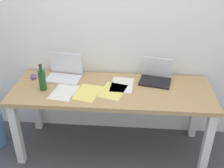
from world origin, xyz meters
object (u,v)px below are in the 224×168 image
(beer_bottle, at_px, (42,80))
(computer_mouse, at_px, (33,76))
(laptop_left, at_px, (64,73))
(desk, at_px, (112,97))
(laptop_right, at_px, (156,77))

(beer_bottle, height_order, computer_mouse, beer_bottle)
(laptop_left, distance_m, computer_mouse, 0.32)
(desk, distance_m, laptop_right, 0.48)
(laptop_right, relative_size, beer_bottle, 1.31)
(laptop_left, height_order, beer_bottle, beer_bottle)
(desk, bearing_deg, laptop_left, 159.87)
(desk, distance_m, beer_bottle, 0.67)
(beer_bottle, distance_m, computer_mouse, 0.29)
(laptop_left, bearing_deg, computer_mouse, -175.02)
(beer_bottle, xyz_separation_m, computer_mouse, (-0.17, 0.22, -0.09))
(beer_bottle, bearing_deg, computer_mouse, 127.83)
(computer_mouse, bearing_deg, desk, -29.78)
(laptop_left, bearing_deg, laptop_right, 0.44)
(laptop_left, xyz_separation_m, beer_bottle, (-0.15, -0.25, 0.04))
(laptop_right, height_order, beer_bottle, beer_bottle)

